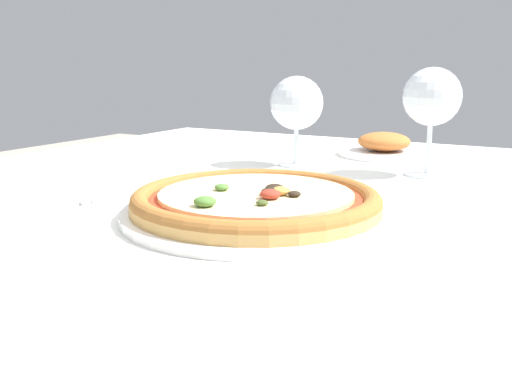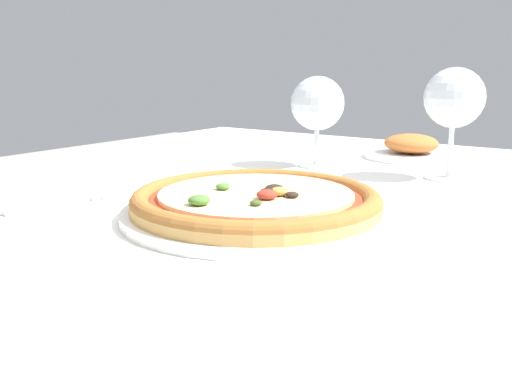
# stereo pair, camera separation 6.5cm
# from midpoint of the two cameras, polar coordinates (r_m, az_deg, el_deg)

# --- Properties ---
(dining_table) EXTENTS (1.39, 1.13, 0.73)m
(dining_table) POSITION_cam_midpoint_polar(r_m,az_deg,el_deg) (0.80, 13.31, -5.73)
(dining_table) COLOR #997047
(dining_table) RESTS_ON ground_plane
(pizza_plate) EXTENTS (0.31, 0.31, 0.04)m
(pizza_plate) POSITION_cam_midpoint_polar(r_m,az_deg,el_deg) (0.66, 2.85, -1.13)
(pizza_plate) COLOR white
(pizza_plate) RESTS_ON dining_table
(fork) EXTENTS (0.05, 0.17, 0.00)m
(fork) POSITION_cam_midpoint_polar(r_m,az_deg,el_deg) (0.75, -15.47, -0.91)
(fork) COLOR silver
(fork) RESTS_ON dining_table
(wine_glass_far_left) EXTENTS (0.09, 0.09, 0.15)m
(wine_glass_far_left) POSITION_cam_midpoint_polar(r_m,az_deg,el_deg) (0.98, 8.09, 8.63)
(wine_glass_far_left) COLOR silver
(wine_glass_far_left) RESTS_ON dining_table
(wine_glass_far_right) EXTENTS (0.09, 0.09, 0.17)m
(wine_glass_far_right) POSITION_cam_midpoint_polar(r_m,az_deg,el_deg) (0.92, 21.17, 8.55)
(wine_glass_far_right) COLOR silver
(wine_glass_far_right) RESTS_ON dining_table
(side_plate) EXTENTS (0.17, 0.17, 0.05)m
(side_plate) POSITION_cam_midpoint_polar(r_m,az_deg,el_deg) (1.12, 16.86, 4.13)
(side_plate) COLOR white
(side_plate) RESTS_ON dining_table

